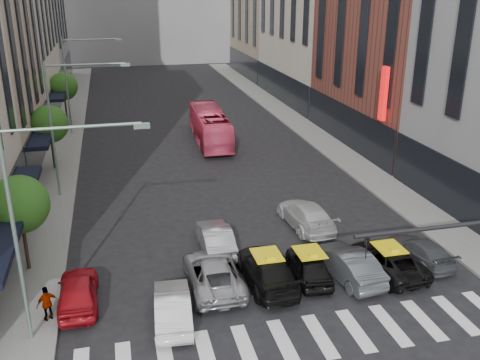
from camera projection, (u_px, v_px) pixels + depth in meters
sidewalk_left at (63, 153)px, 45.44m from camera, size 3.00×96.00×0.15m
sidewalk_right at (316, 136)px, 50.50m from camera, size 3.00×96.00×0.15m
tree_near at (19, 205)px, 25.90m from camera, size 2.88×2.88×4.95m
tree_mid at (49, 124)px, 40.48m from camera, size 2.88×2.88×4.95m
tree_far at (63, 86)px, 55.05m from camera, size 2.88×2.88×4.95m
streetlamp_near at (38, 206)px, 20.04m from camera, size 5.38×0.25×9.00m
streetlamp_mid at (65, 111)px, 34.61m from camera, size 5.38×0.25×9.00m
streetlamp_far at (76, 73)px, 49.19m from camera, size 5.38×0.25×9.00m
liberty_sign at (384, 94)px, 39.56m from camera, size 0.30×0.70×4.00m
car_red at (78, 291)px, 24.04m from camera, size 1.79×4.37×1.48m
car_white_front at (173, 306)px, 22.93m from camera, size 1.84×4.45×1.43m
car_silver at (213, 273)px, 25.55m from camera, size 2.46×5.32×1.48m
taxi_left at (267, 269)px, 25.77m from camera, size 2.25×5.34×1.54m
taxi_center at (309, 265)px, 26.27m from camera, size 2.06×4.29×1.41m
car_grey_mid at (348, 264)px, 26.29m from camera, size 2.21×4.84×1.54m
taxi_right at (388, 260)px, 26.85m from camera, size 2.68×5.03×1.35m
car_grey_curb at (421, 251)px, 27.90m from camera, size 2.09×4.38×1.23m
car_row2_left at (215, 238)px, 28.98m from camera, size 1.63×4.57×1.50m
car_row2_right at (306, 215)px, 31.82m from camera, size 2.45×5.38×1.53m
bus at (210, 126)px, 48.30m from camera, size 2.96×10.96×3.03m
pedestrian_far at (47, 303)px, 22.74m from camera, size 1.01×0.78×1.59m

